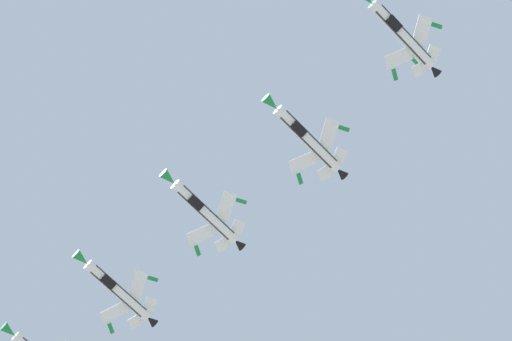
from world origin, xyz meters
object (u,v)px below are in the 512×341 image
Objects in this scene: fighter_jet_left_wing at (400,34)px; fighter_jet_right_wing at (306,138)px; fighter_jet_right_outer at (116,290)px; fighter_jet_left_outer at (204,211)px.

fighter_jet_right_wing is (-4.35, 18.20, -3.76)m from fighter_jet_left_wing.
fighter_jet_right_wing is at bearing -176.82° from fighter_jet_right_outer.
fighter_jet_right_outer is at bearing 1.14° from fighter_jet_left_wing.
fighter_jet_right_outer reaches higher than fighter_jet_right_wing.
fighter_jet_right_wing is 1.00× the size of fighter_jet_left_outer.
fighter_jet_left_wing reaches higher than fighter_jet_right_outer.
fighter_jet_left_outer is at bearing -179.79° from fighter_jet_right_outer.
fighter_jet_left_outer is at bearing 6.13° from fighter_jet_right_wing.
fighter_jet_left_outer is (-11.25, 34.96, -2.89)m from fighter_jet_left_wing.
fighter_jet_left_wing is 1.00× the size of fighter_jet_left_outer.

